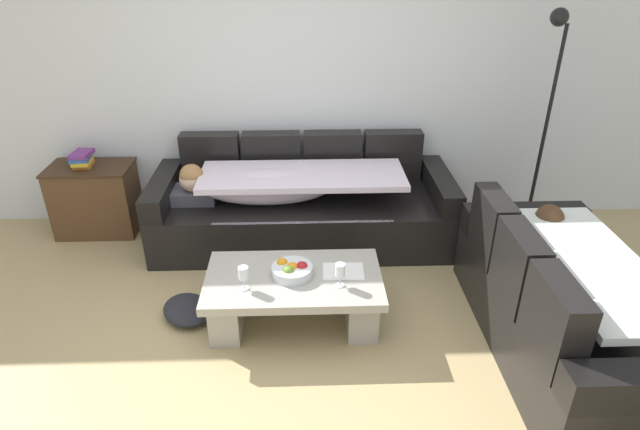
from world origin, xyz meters
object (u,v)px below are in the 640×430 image
Objects in this scene: fruit_bowl at (292,270)px; wine_glass_near_right at (340,271)px; side_cabinet at (96,199)px; floor_lamp at (545,112)px; crumpled_garment at (187,310)px; couch_along_wall at (298,206)px; coffee_table at (294,293)px; open_magazine at (343,272)px; wine_glass_near_left at (243,274)px; book_stack_on_cabinet at (82,159)px; couch_near_window at (565,306)px.

wine_glass_near_right reaches higher than fruit_bowl.
side_cabinet is at bearing 142.74° from fruit_bowl.
floor_lamp is at bearing -1.60° from side_cabinet.
crumpled_garment is (-2.88, -1.20, -1.06)m from floor_lamp.
couch_along_wall is 2.13× the size of coffee_table.
wine_glass_near_right is (0.31, -0.12, 0.26)m from coffee_table.
wine_glass_near_left is at bearing -163.87° from open_magazine.
couch_along_wall is 1.16m from coffee_table.
couch_along_wall is at bearing 102.54° from wine_glass_near_right.
wine_glass_near_left is 0.72× the size of book_stack_on_cabinet.
book_stack_on_cabinet is (-1.84, 1.37, 0.29)m from fruit_bowl.
couch_along_wall is at bearing -176.87° from floor_lamp.
floor_lamp is at bearing -13.45° from couch_near_window.
book_stack_on_cabinet is at bearing 129.55° from crumpled_garment.
coffee_table is 4.29× the size of fruit_bowl.
couch_along_wall is at bearing 49.05° from couch_near_window.
couch_near_window is at bearing -25.52° from book_stack_on_cabinet.
floor_lamp reaches higher than wine_glass_near_right.
crumpled_garment is at bearing 155.56° from wine_glass_near_left.
couch_near_window is 1.45m from wine_glass_near_right.
floor_lamp reaches higher than book_stack_on_cabinet.
side_cabinet is (-1.83, 0.22, -0.01)m from couch_along_wall.
book_stack_on_cabinet reaches higher than wine_glass_near_left.
couch_near_window is 3.99m from book_stack_on_cabinet.
couch_near_window is 3.93m from side_cabinet.
fruit_bowl is at bearing -36.63° from book_stack_on_cabinet.
open_magazine is 2.59m from book_stack_on_cabinet.
couch_along_wall is 1.92m from book_stack_on_cabinet.
book_stack_on_cabinet is at bearing 145.18° from wine_glass_near_right.
coffee_table is 5.17× the size of book_stack_on_cabinet.
wine_glass_near_right is at bearing -10.06° from crumpled_garment.
side_cabinet is at bearing 134.51° from wine_glass_near_left.
book_stack_on_cabinet is at bearing 173.11° from couch_along_wall.
crumpled_garment is at bearing 169.94° from wine_glass_near_right.
coffee_table is 7.23× the size of wine_glass_near_right.
fruit_bowl is 2.31m from book_stack_on_cabinet.
couch_along_wall is at bearing -6.98° from side_cabinet.
wine_glass_near_right is 0.59× the size of open_magazine.
book_stack_on_cabinet is at bearing 178.38° from floor_lamp.
couch_along_wall is 2.24m from floor_lamp.
couch_near_window is 1.56× the size of coffee_table.
coffee_table is at bearing -58.81° from fruit_bowl.
wine_glass_near_right is 0.42× the size of crumpled_garment.
open_magazine is at bearing 6.61° from coffee_table.
couch_along_wall is at bearing 88.27° from fruit_bowl.
wine_glass_near_left is 0.23× the size of side_cabinet.
side_cabinet reaches higher than crumpled_garment.
fruit_bowl is 0.84m from crumpled_garment.
coffee_table is 7.23× the size of wine_glass_near_left.
coffee_table is at bearing -149.02° from floor_lamp.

